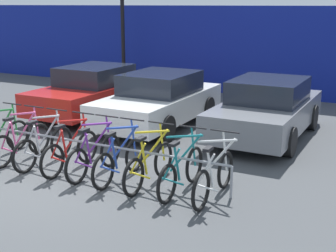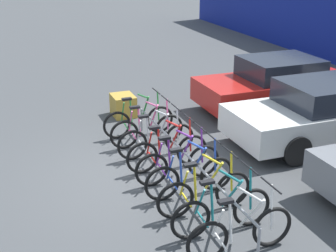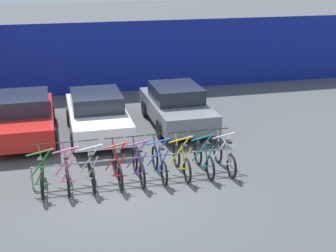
% 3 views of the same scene
% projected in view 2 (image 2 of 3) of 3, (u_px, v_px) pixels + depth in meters
% --- Properties ---
extents(ground_plane, '(120.00, 120.00, 0.00)m').
position_uv_depth(ground_plane, '(143.00, 173.00, 9.20)').
color(ground_plane, '#424447').
extents(bike_rack, '(5.38, 0.04, 0.57)m').
position_uv_depth(bike_rack, '(185.00, 155.00, 8.79)').
color(bike_rack, gray).
rests_on(bike_rack, ground).
extents(bicycle_green, '(0.68, 1.71, 1.05)m').
position_uv_depth(bicycle_green, '(139.00, 120.00, 10.89)').
color(bicycle_green, black).
rests_on(bicycle_green, ground).
extents(bicycle_pink, '(0.68, 1.71, 1.05)m').
position_uv_depth(bicycle_pink, '(147.00, 129.00, 10.36)').
color(bicycle_pink, black).
rests_on(bicycle_pink, ground).
extents(bicycle_silver, '(0.68, 1.71, 1.05)m').
position_uv_depth(bicycle_silver, '(156.00, 139.00, 9.83)').
color(bicycle_silver, black).
rests_on(bicycle_silver, ground).
extents(bicycle_red, '(0.68, 1.71, 1.05)m').
position_uv_depth(bicycle_red, '(168.00, 152.00, 9.25)').
color(bicycle_red, black).
rests_on(bicycle_red, ground).
extents(bicycle_purple, '(0.68, 1.71, 1.05)m').
position_uv_depth(bicycle_purple, '(178.00, 163.00, 8.77)').
color(bicycle_purple, black).
rests_on(bicycle_purple, ground).
extents(bicycle_blue, '(0.68, 1.71, 1.05)m').
position_uv_depth(bicycle_blue, '(190.00, 176.00, 8.28)').
color(bicycle_blue, black).
rests_on(bicycle_blue, ground).
extents(bicycle_yellow, '(0.68, 1.71, 1.05)m').
position_uv_depth(bicycle_yellow, '(205.00, 192.00, 7.74)').
color(bicycle_yellow, black).
rests_on(bicycle_yellow, ground).
extents(bicycle_teal, '(0.68, 1.71, 1.05)m').
position_uv_depth(bicycle_teal, '(222.00, 211.00, 7.20)').
color(bicycle_teal, black).
rests_on(bicycle_teal, ground).
extents(bicycle_white, '(0.68, 1.71, 1.05)m').
position_uv_depth(bicycle_white, '(241.00, 231.00, 6.69)').
color(bicycle_white, black).
rests_on(bicycle_white, ground).
extents(car_red, '(1.91, 4.22, 1.40)m').
position_uv_depth(car_red, '(276.00, 84.00, 12.57)').
color(car_red, red).
rests_on(car_red, ground).
extents(car_white, '(1.91, 4.22, 1.40)m').
position_uv_depth(car_white, '(322.00, 112.00, 10.46)').
color(car_white, silver).
rests_on(car_white, ground).
extents(cargo_crate, '(0.70, 0.56, 0.55)m').
position_uv_depth(cargo_crate, '(123.00, 105.00, 12.21)').
color(cargo_crate, '#B28C33').
rests_on(cargo_crate, ground).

